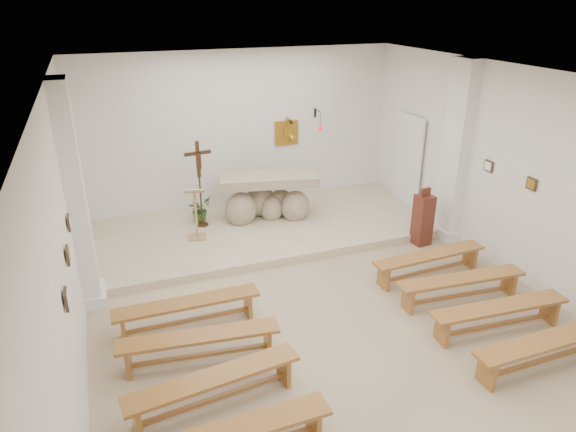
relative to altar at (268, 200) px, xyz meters
name	(u,v)px	position (x,y,z in m)	size (l,w,h in m)	color
ground	(338,325)	(-0.21, -3.86, -0.55)	(7.00, 10.00, 0.00)	#C5B28E
wall_left	(65,261)	(-3.70, -3.86, 1.20)	(0.02, 10.00, 3.50)	white
wall_right	(543,186)	(3.28, -3.86, 1.20)	(0.02, 10.00, 3.50)	white
wall_back	(241,132)	(-0.21, 1.13, 1.20)	(7.00, 0.02, 3.50)	white
ceiling	(349,86)	(-0.21, -3.86, 2.94)	(7.00, 10.00, 0.02)	silver
sanctuary_platform	(264,228)	(-0.21, -0.36, -0.48)	(6.98, 3.00, 0.15)	beige
pilaster_left	(76,199)	(-3.58, -1.86, 1.20)	(0.26, 0.55, 3.50)	white
pilaster_right	(456,153)	(3.16, -1.86, 1.20)	(0.26, 0.55, 3.50)	white
gold_wall_relief	(286,133)	(0.84, 1.10, 1.10)	(0.55, 0.04, 0.55)	gold
sanctuary_lamp	(320,126)	(1.54, 0.85, 1.26)	(0.11, 0.36, 0.44)	black
station_frame_left_front	(66,299)	(-3.68, -4.66, 1.17)	(0.03, 0.20, 0.20)	#402C1C
station_frame_left_mid	(68,255)	(-3.68, -3.66, 1.17)	(0.03, 0.20, 0.20)	#402C1C
station_frame_left_rear	(69,223)	(-3.68, -2.66, 1.17)	(0.03, 0.20, 0.20)	#402C1C
station_frame_right_mid	(532,184)	(3.26, -3.66, 1.17)	(0.03, 0.20, 0.20)	#402C1C
station_frame_right_rear	(489,166)	(3.26, -2.66, 1.17)	(0.03, 0.20, 0.20)	#402C1C
radiator_left	(87,266)	(-3.64, -1.16, -0.28)	(0.10, 0.85, 0.52)	silver
radiator_right	(428,211)	(3.22, -1.16, -0.28)	(0.10, 0.85, 0.52)	silver
altar	(268,200)	(0.00, 0.00, 0.00)	(2.14, 1.19, 1.04)	#B6A88B
lectern	(196,213)	(-1.61, -0.48, 0.13)	(0.43, 0.38, 1.07)	tan
crucifix_stand	(199,178)	(-1.39, 0.08, 0.62)	(0.54, 0.23, 1.78)	#3C2413
potted_plant	(200,209)	(-1.38, 0.34, -0.14)	(0.47, 0.41, 0.52)	#335F26
donation_pedestal	(423,219)	(2.51, -1.96, -0.04)	(0.33, 0.33, 1.16)	#501E17
bench_left_front	(187,308)	(-2.29, -3.12, -0.22)	(2.11, 0.36, 0.45)	#96602B
bench_right_front	(429,260)	(1.87, -3.12, -0.22)	(2.12, 0.43, 0.45)	#96602B
bench_left_second	(199,342)	(-2.29, -3.96, -0.22)	(2.14, 0.59, 0.45)	#96602B
bench_right_second	(461,283)	(1.87, -3.96, -0.22)	(2.13, 0.52, 0.45)	#96602B
bench_left_third	(214,384)	(-2.29, -4.81, -0.22)	(2.14, 0.58, 0.45)	#96602B
bench_right_third	(499,312)	(1.87, -4.81, -0.22)	(2.13, 0.49, 0.45)	#96602B
bench_right_fourth	(545,347)	(1.87, -5.66, -0.22)	(2.11, 0.34, 0.45)	#96602B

